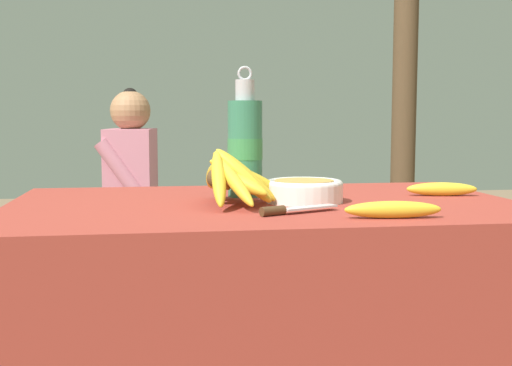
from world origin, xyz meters
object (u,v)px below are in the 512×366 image
at_px(wooden_bench, 167,242).
at_px(banana_bunch_green, 274,215).
at_px(knife, 288,209).
at_px(serving_bowl, 304,189).
at_px(loose_banana_side, 442,189).
at_px(banana_bunch_ripe, 233,177).
at_px(seated_vendor, 121,188).
at_px(loose_banana_front, 393,210).
at_px(support_post_far, 405,72).
at_px(water_bottle, 245,146).

height_order(wooden_bench, banana_bunch_green, banana_bunch_green).
distance_m(knife, banana_bunch_green, 1.70).
relative_size(serving_bowl, loose_banana_side, 1.01).
height_order(loose_banana_side, wooden_bench, loose_banana_side).
bearing_deg(banana_bunch_green, banana_bunch_ripe, -103.85).
bearing_deg(wooden_bench, seated_vendor, -172.19).
relative_size(loose_banana_front, wooden_bench, 0.12).
relative_size(knife, seated_vendor, 0.17).
distance_m(seated_vendor, banana_bunch_green, 0.72).
distance_m(banana_bunch_ripe, knife, 0.20).
distance_m(banana_bunch_ripe, banana_bunch_green, 1.57).
xyz_separation_m(serving_bowl, knife, (-0.08, -0.19, -0.02)).
distance_m(loose_banana_side, banana_bunch_green, 1.45).
bearing_deg(banana_bunch_ripe, loose_banana_side, 8.82).
bearing_deg(banana_bunch_green, support_post_far, 25.42).
bearing_deg(serving_bowl, wooden_bench, 101.93).
bearing_deg(wooden_bench, banana_bunch_ripe, -84.76).
bearing_deg(support_post_far, loose_banana_side, -108.57).
distance_m(serving_bowl, loose_banana_front, 0.30).
bearing_deg(seated_vendor, knife, 110.72).
bearing_deg(knife, banana_bunch_ripe, 96.01).
xyz_separation_m(serving_bowl, loose_banana_side, (0.38, 0.06, -0.01)).
distance_m(serving_bowl, knife, 0.20).
bearing_deg(support_post_far, banana_bunch_green, -154.58).
xyz_separation_m(knife, support_post_far, (1.05, 2.03, 0.43)).
height_order(banana_bunch_ripe, seated_vendor, seated_vendor).
xyz_separation_m(wooden_bench, support_post_far, (1.28, 0.37, 0.81)).
bearing_deg(wooden_bench, knife, -81.99).
bearing_deg(loose_banana_side, banana_bunch_ripe, -171.18).
relative_size(loose_banana_side, knife, 1.01).
bearing_deg(loose_banana_front, seated_vendor, 110.15).
distance_m(water_bottle, banana_bunch_green, 1.43).
height_order(loose_banana_front, loose_banana_side, same).
bearing_deg(support_post_far, seated_vendor, -164.90).
bearing_deg(loose_banana_front, support_post_far, 67.98).
bearing_deg(serving_bowl, knife, -112.55).
relative_size(banana_bunch_ripe, water_bottle, 0.95).
distance_m(wooden_bench, banana_bunch_green, 0.52).
relative_size(knife, wooden_bench, 0.11).
xyz_separation_m(wooden_bench, seated_vendor, (-0.20, -0.03, 0.26)).
distance_m(water_bottle, wooden_bench, 1.44).
distance_m(knife, wooden_bench, 1.71).
distance_m(loose_banana_front, support_post_far, 2.32).
xyz_separation_m(loose_banana_side, seated_vendor, (-0.88, 1.38, -0.13)).
bearing_deg(wooden_bench, banana_bunch_green, 0.33).
bearing_deg(support_post_far, banana_bunch_ripe, -121.59).
bearing_deg(knife, seated_vendor, 80.51).
bearing_deg(loose_banana_front, banana_bunch_green, 87.51).
bearing_deg(support_post_far, water_bottle, -122.67).
xyz_separation_m(loose_banana_front, wooden_bench, (-0.43, 1.74, -0.39)).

